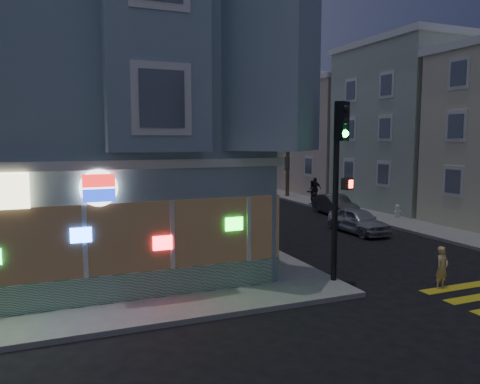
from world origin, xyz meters
TOP-DOWN VIEW (x-y plane):
  - ground at (0.00, 0.00)m, footprint 120.00×120.00m
  - sidewalk_ne at (23.00, 23.00)m, footprint 24.00×42.00m
  - corner_building at (-6.00, 10.98)m, footprint 14.60×14.60m
  - row_house_b at (19.50, 16.00)m, footprint 12.00×8.60m
  - row_house_c at (19.50, 25.00)m, footprint 12.00×8.60m
  - row_house_d at (19.50, 34.00)m, footprint 12.00×8.60m
  - utility_pole at (12.00, 24.00)m, footprint 2.20×0.30m
  - street_tree_near at (12.20, 30.00)m, footprint 3.00×3.00m
  - street_tree_far at (12.20, 38.00)m, footprint 3.00×3.00m
  - running_child at (5.73, 1.79)m, footprint 0.54×0.40m
  - pedestrian_a at (11.33, 19.07)m, footprint 0.85×0.68m
  - pedestrian_b at (12.58, 20.69)m, footprint 1.01×0.46m
  - parked_car_a at (8.60, 10.03)m, footprint 1.58×3.75m
  - parked_car_b at (10.70, 15.23)m, footprint 1.70×3.97m
  - parked_car_c at (8.60, 22.77)m, footprint 2.41×4.86m
  - parked_car_d at (8.60, 29.29)m, footprint 2.34×5.01m
  - traffic_signal at (2.82, 3.28)m, footprint 0.73×0.64m
  - fire_hydrant at (13.00, 12.29)m, footprint 0.45×0.26m

SIDE VIEW (x-z plane):
  - ground at x=0.00m, z-range 0.00..0.00m
  - sidewalk_ne at x=23.00m, z-range 0.00..0.15m
  - fire_hydrant at x=13.00m, z-range 0.17..0.94m
  - parked_car_a at x=8.60m, z-range 0.00..1.27m
  - parked_car_b at x=10.70m, z-range 0.00..1.27m
  - running_child at x=5.73m, z-range 0.00..1.35m
  - parked_car_c at x=8.60m, z-range 0.00..1.36m
  - parked_car_d at x=8.60m, z-range 0.00..1.39m
  - pedestrian_a at x=11.33m, z-range 0.15..1.82m
  - pedestrian_b at x=12.58m, z-range 0.15..1.85m
  - street_tree_near at x=12.20m, z-range 1.29..6.59m
  - street_tree_far at x=12.20m, z-range 1.29..6.59m
  - traffic_signal at x=2.82m, z-range 1.16..6.88m
  - row_house_c at x=19.50m, z-range 0.15..9.15m
  - utility_pole at x=12.00m, z-range 0.30..9.30m
  - row_house_b at x=19.50m, z-range 0.15..10.65m
  - row_house_d at x=19.50m, z-range 0.15..10.65m
  - corner_building at x=-6.00m, z-range 0.12..11.52m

